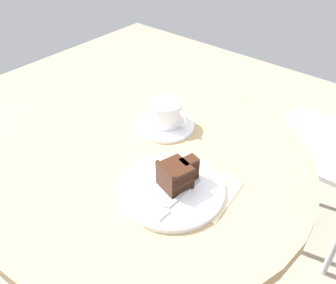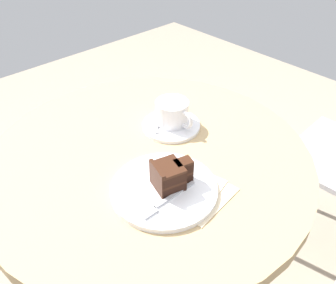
{
  "view_description": "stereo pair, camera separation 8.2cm",
  "coord_description": "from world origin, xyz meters",
  "px_view_note": "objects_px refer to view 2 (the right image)",
  "views": [
    {
      "loc": [
        0.46,
        -0.47,
        1.3
      ],
      "look_at": [
        0.04,
        0.03,
        0.79
      ],
      "focal_mm": 38.0,
      "sensor_mm": 36.0,
      "label": 1
    },
    {
      "loc": [
        0.52,
        -0.42,
        1.3
      ],
      "look_at": [
        0.04,
        0.03,
        0.79
      ],
      "focal_mm": 38.0,
      "sensor_mm": 36.0,
      "label": 2
    }
  ],
  "objects_px": {
    "saucer": "(171,125)",
    "teaspoon": "(157,118)",
    "fork": "(162,203)",
    "napkin": "(192,190)",
    "cake_slice": "(170,175)",
    "coffee_cup": "(173,112)",
    "cake_plate": "(164,189)"
  },
  "relations": [
    {
      "from": "coffee_cup",
      "to": "teaspoon",
      "type": "xyz_separation_m",
      "value": [
        -0.04,
        -0.02,
        -0.03
      ]
    },
    {
      "from": "coffee_cup",
      "to": "teaspoon",
      "type": "relative_size",
      "value": 1.39
    },
    {
      "from": "coffee_cup",
      "to": "cake_plate",
      "type": "bearing_deg",
      "value": -47.67
    },
    {
      "from": "saucer",
      "to": "teaspoon",
      "type": "height_order",
      "value": "teaspoon"
    },
    {
      "from": "napkin",
      "to": "teaspoon",
      "type": "bearing_deg",
      "value": 154.24
    },
    {
      "from": "teaspoon",
      "to": "cake_slice",
      "type": "bearing_deg",
      "value": -173.1
    },
    {
      "from": "cake_plate",
      "to": "napkin",
      "type": "distance_m",
      "value": 0.06
    },
    {
      "from": "teaspoon",
      "to": "saucer",
      "type": "bearing_deg",
      "value": -122.36
    },
    {
      "from": "fork",
      "to": "coffee_cup",
      "type": "bearing_deg",
      "value": -136.29
    },
    {
      "from": "saucer",
      "to": "cake_slice",
      "type": "bearing_deg",
      "value": -43.97
    },
    {
      "from": "saucer",
      "to": "teaspoon",
      "type": "xyz_separation_m",
      "value": [
        -0.04,
        -0.01,
        0.01
      ]
    },
    {
      "from": "fork",
      "to": "napkin",
      "type": "distance_m",
      "value": 0.08
    },
    {
      "from": "saucer",
      "to": "napkin",
      "type": "distance_m",
      "value": 0.24
    },
    {
      "from": "teaspoon",
      "to": "cake_slice",
      "type": "distance_m",
      "value": 0.26
    },
    {
      "from": "saucer",
      "to": "fork",
      "type": "height_order",
      "value": "fork"
    },
    {
      "from": "teaspoon",
      "to": "napkin",
      "type": "bearing_deg",
      "value": -163.35
    },
    {
      "from": "saucer",
      "to": "fork",
      "type": "bearing_deg",
      "value": -47.02
    },
    {
      "from": "saucer",
      "to": "cake_slice",
      "type": "relative_size",
      "value": 1.67
    },
    {
      "from": "coffee_cup",
      "to": "napkin",
      "type": "relative_size",
      "value": 0.7
    },
    {
      "from": "teaspoon",
      "to": "cake_plate",
      "type": "relative_size",
      "value": 0.37
    },
    {
      "from": "fork",
      "to": "napkin",
      "type": "xyz_separation_m",
      "value": [
        0.01,
        0.08,
        -0.01
      ]
    },
    {
      "from": "cake_plate",
      "to": "cake_slice",
      "type": "xyz_separation_m",
      "value": [
        0.0,
        0.01,
        0.03
      ]
    },
    {
      "from": "teaspoon",
      "to": "cake_plate",
      "type": "bearing_deg",
      "value": -176.05
    },
    {
      "from": "napkin",
      "to": "saucer",
      "type": "bearing_deg",
      "value": 147.32
    },
    {
      "from": "teaspoon",
      "to": "napkin",
      "type": "height_order",
      "value": "teaspoon"
    },
    {
      "from": "coffee_cup",
      "to": "cake_plate",
      "type": "distance_m",
      "value": 0.25
    },
    {
      "from": "coffee_cup",
      "to": "cake_slice",
      "type": "distance_m",
      "value": 0.24
    },
    {
      "from": "teaspoon",
      "to": "fork",
      "type": "height_order",
      "value": "fork"
    },
    {
      "from": "coffee_cup",
      "to": "cake_slice",
      "type": "bearing_deg",
      "value": -44.71
    },
    {
      "from": "saucer",
      "to": "teaspoon",
      "type": "distance_m",
      "value": 0.04
    },
    {
      "from": "fork",
      "to": "cake_plate",
      "type": "bearing_deg",
      "value": -135.68
    },
    {
      "from": "cake_plate",
      "to": "fork",
      "type": "xyz_separation_m",
      "value": [
        0.03,
        -0.03,
        0.01
      ]
    }
  ]
}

